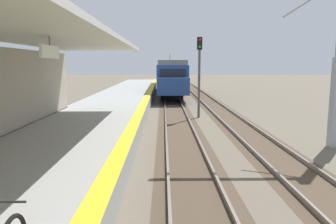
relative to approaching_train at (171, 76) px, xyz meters
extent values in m
cube|color=#999993|center=(-4.40, -21.57, -1.73)|extent=(5.00, 80.00, 0.90)
cube|color=yellow|center=(-2.15, -21.57, -1.27)|extent=(0.50, 80.00, 0.01)
cube|color=white|center=(-4.10, -27.66, 1.64)|extent=(0.08, 1.40, 0.36)
cylinder|color=#333333|center=(-4.10, -27.66, 1.96)|extent=(0.03, 0.03, 0.27)
cube|color=#4C3D2D|center=(0.00, -17.57, -2.17)|extent=(2.34, 120.00, 0.01)
cube|color=slate|center=(-0.72, -17.57, -2.09)|extent=(0.08, 120.00, 0.15)
cube|color=slate|center=(0.72, -17.57, -2.09)|extent=(0.08, 120.00, 0.15)
cube|color=#4C3D2D|center=(3.40, -17.57, -2.17)|extent=(2.34, 120.00, 0.01)
cube|color=slate|center=(2.68, -17.57, -2.09)|extent=(0.08, 120.00, 0.15)
cube|color=slate|center=(4.12, -17.57, -2.09)|extent=(0.08, 120.00, 0.15)
cube|color=navy|center=(0.00, 0.38, -0.11)|extent=(2.90, 18.00, 2.70)
cube|color=slate|center=(0.00, 0.38, 1.46)|extent=(2.67, 18.00, 0.44)
cube|color=black|center=(0.00, -8.64, 0.30)|extent=(2.32, 0.06, 1.21)
cube|color=navy|center=(0.00, -9.42, -0.58)|extent=(2.78, 1.60, 1.49)
cube|color=black|center=(1.46, 0.38, 0.30)|extent=(0.04, 15.84, 0.86)
cylinder|color=#333333|center=(0.00, 3.98, 2.13)|extent=(0.06, 0.06, 0.90)
cube|color=black|center=(0.00, -5.47, -1.82)|extent=(2.17, 2.20, 0.72)
cube|color=black|center=(0.00, 6.23, -1.82)|extent=(2.17, 2.20, 0.72)
cylinder|color=#262626|center=(-2.74, -33.33, -0.33)|extent=(0.48, 0.03, 0.03)
cylinder|color=#4C4C4C|center=(1.46, -16.27, 0.02)|extent=(0.16, 0.16, 4.40)
cube|color=black|center=(1.46, -16.27, 2.62)|extent=(0.32, 0.24, 0.80)
sphere|color=red|center=(1.46, -16.41, 2.84)|extent=(0.16, 0.16, 0.16)
sphere|color=green|center=(1.46, -16.41, 2.40)|extent=(0.16, 0.16, 0.16)
cube|color=#9EA3A8|center=(6.31, -23.95, -0.30)|extent=(0.40, 0.40, 3.75)
camera|label=1|loc=(-0.87, -36.93, 1.29)|focal=34.02mm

